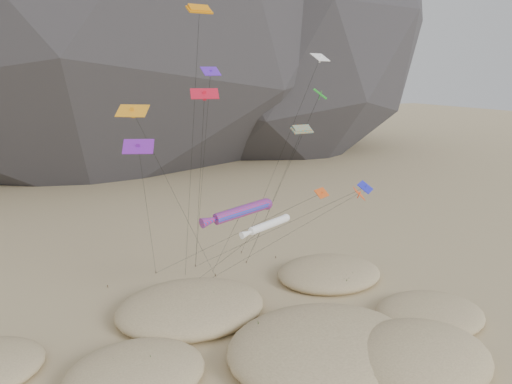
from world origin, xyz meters
TOP-DOWN VIEW (x-y plane):
  - dunes at (-0.40, 4.01)m, footprint 49.53×34.65m
  - dune_grass at (-0.66, 3.38)m, footprint 41.44×26.71m
  - kite_stakes at (2.00, 23.94)m, footprint 20.86×7.87m
  - rainbow_tube_kite at (1.12, 12.22)m, footprint 7.82×12.17m
  - white_tube_kite at (1.89, 8.20)m, footprint 5.97×13.37m
  - orange_parafoil at (-1.29, 15.16)m, footprint 2.36×9.32m
  - multi_parafoil at (8.35, 13.34)m, footprint 2.90×15.16m
  - delta_kites at (3.00, 11.58)m, footprint 25.26×20.57m

SIDE VIEW (x-z plane):
  - kite_stakes at x=2.00m, z-range 0.00..0.30m
  - dunes at x=-0.40m, z-range -1.32..2.70m
  - dune_grass at x=-0.66m, z-range 0.06..1.64m
  - white_tube_kite at x=1.89m, z-range 4.75..15.41m
  - rainbow_tube_kite at x=1.12m, z-range 4.75..15.99m
  - multi_parafoil at x=8.35m, z-range 8.36..26.40m
  - delta_kites at x=3.00m, z-range 5.12..29.87m
  - orange_parafoil at x=-1.29m, z-range 13.54..42.41m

